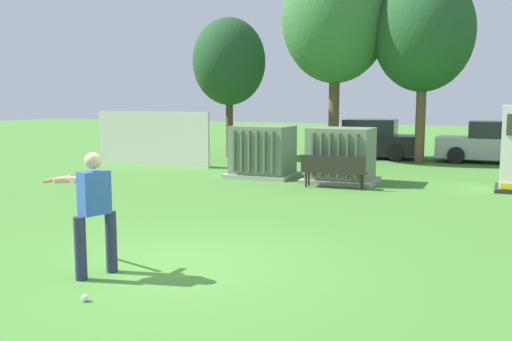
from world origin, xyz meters
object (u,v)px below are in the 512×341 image
Objects in this scene: transformer_west at (263,152)px; parked_car_leftmost at (367,140)px; batter at (93,207)px; park_bench at (333,169)px; parked_car_left_of_center at (495,144)px; transformer_mid_west at (341,156)px; sports_ball at (85,298)px.

parked_car_leftmost is at bearing 75.78° from transformer_west.
batter reaches higher than parked_car_leftmost.
park_bench is 1.04× the size of batter.
batter is 0.41× the size of parked_car_leftmost.
parked_car_left_of_center is at bearing 1.70° from parked_car_leftmost.
park_bench is at bearing -115.28° from parked_car_left_of_center.
transformer_mid_west is 1.21m from park_bench.
park_bench is at bearing -84.83° from transformer_mid_west.
transformer_west reaches higher than park_bench.
batter is (-0.96, -8.78, 0.44)m from park_bench.
transformer_west is 3.00m from park_bench.
sports_ball is 18.71m from parked_car_left_of_center.
transformer_west is 2.59m from transformer_mid_west.
transformer_mid_west is 0.50× the size of parked_car_left_of_center.
park_bench is 9.41m from parked_car_left_of_center.
parked_car_leftmost is at bearing 89.80° from batter.
parked_car_leftmost is at bearing 96.18° from park_bench.
batter reaches higher than transformer_mid_west.
sports_ball is (0.58, -0.88, -0.93)m from batter.
batter is 17.99m from parked_car_left_of_center.
transformer_west is 11.24m from sports_ball.
park_bench is (0.11, -1.18, -0.25)m from transformer_mid_west.
sports_ball is at bearing -88.36° from parked_car_leftmost.
park_bench is 20.16× the size of sports_ball.
park_bench is 9.68m from sports_ball.
transformer_mid_west is at bearing 88.51° from sports_ball.
sports_ball is 18.04m from parked_car_leftmost.
batter is at bearing -106.08° from parked_car_left_of_center.
transformer_west is at bearing 99.69° from batter.
transformer_mid_west is 1.16× the size of park_bench.
transformer_west is at bearing 153.91° from park_bench.
park_bench is 0.43× the size of parked_car_left_of_center.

